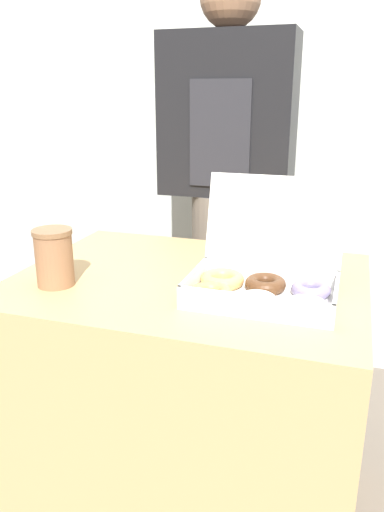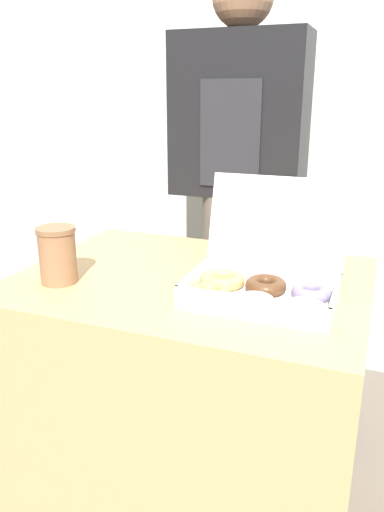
% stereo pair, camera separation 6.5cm
% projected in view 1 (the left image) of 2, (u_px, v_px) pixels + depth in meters
% --- Properties ---
extents(ground_plane, '(14.00, 14.00, 0.00)m').
position_uv_depth(ground_plane, '(190.00, 503.00, 1.52)').
color(ground_plane, '#665B51').
extents(wall_back, '(10.00, 0.05, 2.60)m').
position_uv_depth(wall_back, '(268.00, 65.00, 2.05)').
color(wall_back, '#B2B7B2').
rests_on(wall_back, ground_plane).
extents(table, '(0.89, 0.67, 0.74)m').
position_uv_depth(table, '(190.00, 399.00, 1.41)').
color(table, tan).
rests_on(table, ground_plane).
extents(donut_box, '(0.35, 0.28, 0.26)m').
position_uv_depth(donut_box, '(261.00, 281.00, 1.15)').
color(donut_box, white).
rests_on(donut_box, table).
extents(coffee_cup, '(0.10, 0.10, 0.14)m').
position_uv_depth(coffee_cup, '(54.00, 257.00, 1.22)').
color(coffee_cup, '#8C6042').
rests_on(coffee_cup, table).
extents(person_customer, '(0.45, 0.25, 1.60)m').
position_uv_depth(person_customer, '(226.00, 192.00, 1.80)').
color(person_customer, '#665B51').
rests_on(person_customer, ground_plane).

